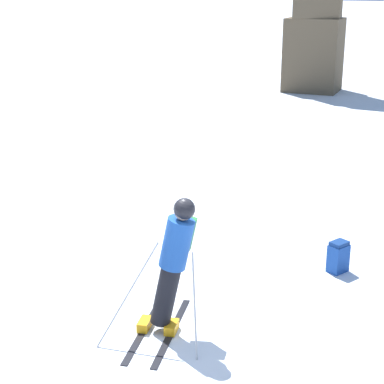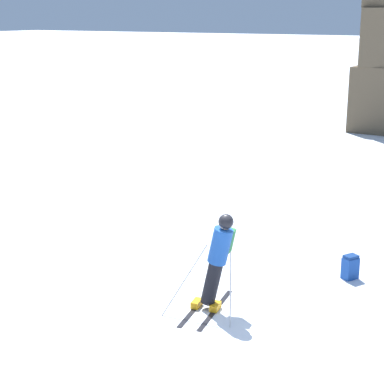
{
  "view_description": "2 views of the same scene",
  "coord_description": "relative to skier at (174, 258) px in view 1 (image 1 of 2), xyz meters",
  "views": [
    {
      "loc": [
        2.86,
        -6.57,
        4.29
      ],
      "look_at": [
        -0.3,
        1.03,
        1.58
      ],
      "focal_mm": 60.0,
      "sensor_mm": 36.0,
      "label": 1
    },
    {
      "loc": [
        4.88,
        -9.23,
        5.14
      ],
      "look_at": [
        -1.51,
        1.44,
        1.68
      ],
      "focal_mm": 60.0,
      "sensor_mm": 36.0,
      "label": 2
    }
  ],
  "objects": [
    {
      "name": "skier",
      "position": [
        0.0,
        0.0,
        0.0
      ],
      "size": [
        1.27,
        1.79,
        1.86
      ],
      "rotation": [
        0.0,
        0.0,
        0.18
      ],
      "color": "black",
      "rests_on": "ground"
    },
    {
      "name": "spare_backpack",
      "position": [
        1.6,
        2.61,
        -0.79
      ],
      "size": [
        0.34,
        0.37,
        0.5
      ],
      "rotation": [
        0.0,
        0.0,
        1.08
      ],
      "color": "#194293",
      "rests_on": "ground"
    },
    {
      "name": "ground_plane",
      "position": [
        0.15,
        -0.06,
        -1.03
      ],
      "size": [
        300.0,
        300.0,
        0.0
      ],
      "primitive_type": "plane",
      "color": "white"
    },
    {
      "name": "rock_pillar",
      "position": [
        -2.57,
        19.53,
        2.45
      ],
      "size": [
        2.15,
        1.89,
        8.3
      ],
      "color": "brown",
      "rests_on": "ground"
    }
  ]
}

